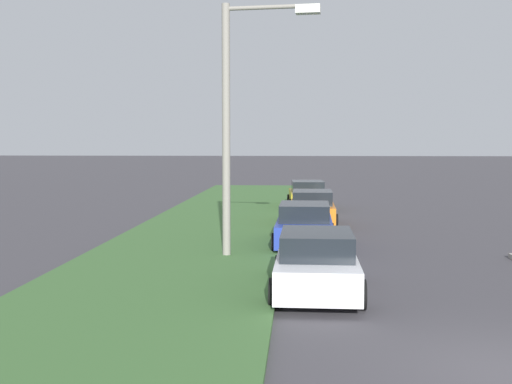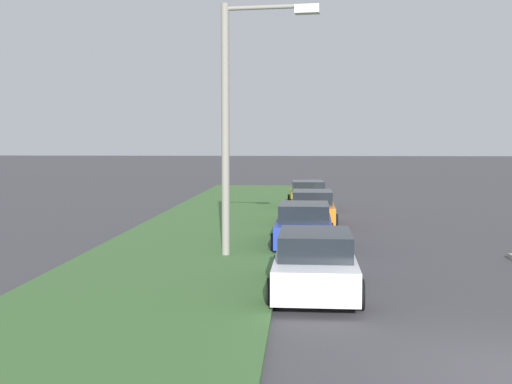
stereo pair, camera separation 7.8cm
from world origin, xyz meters
name	(u,v)px [view 1 (the left image)]	position (x,y,z in m)	size (l,w,h in m)	color
grass_median	(187,252)	(10.00, 6.91, 0.06)	(60.00, 6.00, 0.12)	#3D6633
parked_car_white	(316,263)	(4.94, 3.01, 0.72)	(4.32, 2.06, 1.47)	silver
parked_car_blue	(304,226)	(11.56, 3.23, 0.72)	(4.33, 2.08, 1.47)	#23389E
parked_car_orange	(312,208)	(17.14, 2.86, 0.72)	(4.32, 2.05, 1.47)	orange
parked_car_yellow	(307,195)	(23.81, 2.98, 0.72)	(4.38, 2.17, 1.47)	gold
streetlight	(238,111)	(9.23, 5.22, 4.39)	(0.59, 2.87, 7.50)	gray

